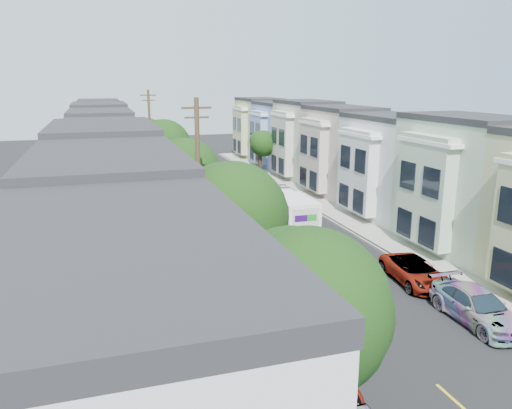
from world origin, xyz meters
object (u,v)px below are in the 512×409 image
at_px(tree_far_r, 262,144).
at_px(parked_left_b, 305,376).
at_px(tree_a, 304,312).
at_px(parked_right_b, 415,272).
at_px(fedex_truck, 290,213).
at_px(parked_left_d, 195,223).
at_px(parked_right_a, 477,307).
at_px(tree_d, 163,148).
at_px(lead_sedan, 270,205).
at_px(parked_right_c, 288,196).
at_px(tree_b, 231,218).
at_px(utility_pole_near, 199,190).
at_px(parked_right_d, 251,175).
at_px(tree_c, 184,175).
at_px(parked_left_c, 240,285).
at_px(utility_pole_far, 150,139).
at_px(tree_e, 146,139).

bearing_deg(tree_far_r, parked_left_b, -106.02).
relative_size(tree_a, parked_right_b, 1.45).
height_order(fedex_truck, parked_left_d, fedex_truck).
bearing_deg(parked_right_a, tree_d, 115.91).
relative_size(fedex_truck, parked_left_b, 1.17).
xyz_separation_m(tree_far_r, lead_sedan, (-4.74, -16.58, -3.07)).
distance_m(parked_left_b, parked_right_c, 29.14).
xyz_separation_m(parked_right_b, parked_right_c, (0.00, 19.82, -0.02)).
bearing_deg(tree_d, tree_b, -90.00).
bearing_deg(tree_b, utility_pole_near, 89.98).
bearing_deg(tree_far_r, utility_pole_near, -114.39).
distance_m(utility_pole_near, parked_right_c, 19.62).
xyz_separation_m(parked_right_c, parked_right_d, (0.00, 11.72, -0.05)).
bearing_deg(parked_right_a, parked_right_c, 91.80).
relative_size(tree_c, parked_left_c, 1.44).
xyz_separation_m(utility_pole_far, parked_right_d, (11.20, 1.18, -4.54)).
distance_m(tree_c, parked_left_b, 17.59).
bearing_deg(tree_d, parked_right_c, -1.88).
bearing_deg(parked_right_d, parked_left_b, -101.51).
relative_size(tree_c, utility_pole_near, 0.75).
bearing_deg(parked_right_a, tree_b, 170.71).
height_order(tree_d, tree_e, tree_d).
relative_size(tree_far_r, parked_right_a, 1.05).
xyz_separation_m(tree_a, tree_b, (-0.00, 7.94, 0.59)).
height_order(tree_d, parked_right_b, tree_d).
height_order(tree_far_r, parked_left_d, tree_far_r).
bearing_deg(tree_b, parked_right_c, 63.50).
distance_m(tree_b, parked_right_a, 12.33).
distance_m(utility_pole_far, lead_sedan, 16.51).
height_order(tree_far_r, parked_right_d, tree_far_r).
xyz_separation_m(tree_a, tree_c, (-0.00, 19.94, 0.30)).
distance_m(parked_left_d, parked_right_a, 20.86).
height_order(lead_sedan, parked_right_b, lead_sedan).
height_order(lead_sedan, parked_right_a, parked_right_a).
distance_m(tree_e, parked_left_b, 43.15).
bearing_deg(parked_right_a, parked_left_d, 119.83).
bearing_deg(parked_right_c, tree_e, 121.41).
bearing_deg(parked_right_b, tree_far_r, 92.13).
relative_size(tree_c, lead_sedan, 1.70).
height_order(tree_a, tree_e, tree_a).
bearing_deg(parked_right_c, fedex_truck, -114.41).
bearing_deg(tree_e, tree_far_r, -8.10).
bearing_deg(parked_left_d, tree_e, 98.09).
distance_m(utility_pole_near, parked_left_b, 12.84).
xyz_separation_m(tree_c, tree_far_r, (13.20, 24.10, -1.33)).
relative_size(lead_sedan, parked_left_c, 0.85).
distance_m(lead_sedan, parked_right_d, 14.91).
bearing_deg(utility_pole_far, fedex_truck, -68.54).
bearing_deg(tree_e, lead_sedan, -65.37).
distance_m(tree_d, tree_e, 15.17).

